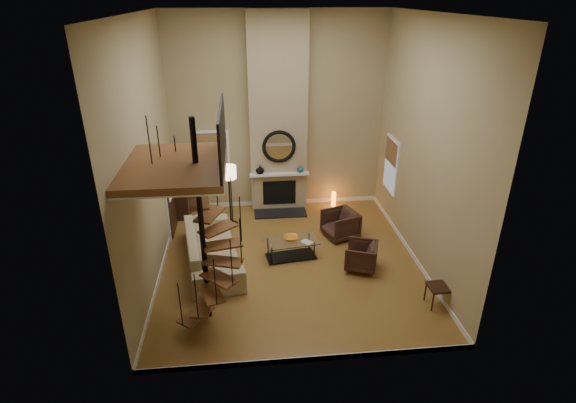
{
  "coord_description": "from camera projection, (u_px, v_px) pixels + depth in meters",
  "views": [
    {
      "loc": [
        -0.98,
        -9.1,
        5.85
      ],
      "look_at": [
        0.0,
        0.4,
        1.4
      ],
      "focal_mm": 28.05,
      "sensor_mm": 36.0,
      "label": 1
    }
  ],
  "objects": [
    {
      "name": "vase_right",
      "position": [
        300.0,
        169.0,
        12.82
      ],
      "size": [
        0.2,
        0.2,
        0.21
      ],
      "primitive_type": "imported",
      "color": "#195557",
      "rests_on": "mantel"
    },
    {
      "name": "coffee_table",
      "position": [
        291.0,
        247.0,
        10.83
      ],
      "size": [
        1.37,
        0.82,
        0.47
      ],
      "color": "silver",
      "rests_on": "ground"
    },
    {
      "name": "loft",
      "position": [
        181.0,
        163.0,
        7.59
      ],
      "size": [
        1.7,
        2.2,
        1.09
      ],
      "color": "brown",
      "rests_on": "left_wall"
    },
    {
      "name": "baseboard_left",
      "position": [
        162.0,
        266.0,
        10.46
      ],
      "size": [
        0.02,
        6.5,
        0.12
      ],
      "primitive_type": "cube",
      "color": "white",
      "rests_on": "ground"
    },
    {
      "name": "firebox",
      "position": [
        279.0,
        192.0,
        13.11
      ],
      "size": [
        0.95,
        0.02,
        0.72
      ],
      "primitive_type": "cube",
      "color": "black",
      "rests_on": "chimney_breast"
    },
    {
      "name": "ceiling",
      "position": [
        290.0,
        13.0,
        8.44
      ],
      "size": [
        6.0,
        6.5,
        0.01
      ],
      "primitive_type": "cube",
      "color": "silver",
      "rests_on": "back_wall"
    },
    {
      "name": "baseboard_back",
      "position": [
        278.0,
        202.0,
        13.66
      ],
      "size": [
        6.0,
        0.02,
        0.12
      ],
      "primitive_type": "cube",
      "color": "white",
      "rests_on": "ground"
    },
    {
      "name": "spiral_stair",
      "position": [
        204.0,
        237.0,
        8.23
      ],
      "size": [
        1.47,
        1.47,
        4.06
      ],
      "color": "black",
      "rests_on": "ground"
    },
    {
      "name": "window_right",
      "position": [
        391.0,
        164.0,
        12.16
      ],
      "size": [
        0.06,
        1.02,
        1.52
      ],
      "color": "white",
      "rests_on": "right_wall"
    },
    {
      "name": "baseboard_right",
      "position": [
        411.0,
        253.0,
        11.02
      ],
      "size": [
        0.02,
        6.5,
        0.12
      ],
      "primitive_type": "cube",
      "color": "white",
      "rests_on": "ground"
    },
    {
      "name": "side_chair",
      "position": [
        444.0,
        283.0,
        9.06
      ],
      "size": [
        0.45,
        0.43,
        0.94
      ],
      "color": "black",
      "rests_on": "ground"
    },
    {
      "name": "armchair_near",
      "position": [
        343.0,
        224.0,
        11.76
      ],
      "size": [
        1.03,
        1.02,
        0.74
      ],
      "primitive_type": "imported",
      "rotation": [
        0.0,
        0.0,
        -1.23
      ],
      "color": "#3C241B",
      "rests_on": "ground"
    },
    {
      "name": "chimney_breast",
      "position": [
        278.0,
        116.0,
        12.36
      ],
      "size": [
        1.6,
        0.38,
        5.5
      ],
      "primitive_type": "cube",
      "color": "tan",
      "rests_on": "ground"
    },
    {
      "name": "hutch",
      "position": [
        181.0,
        184.0,
        12.64
      ],
      "size": [
        0.4,
        0.85,
        1.9
      ],
      "primitive_type": "cube",
      "color": "black",
      "rests_on": "ground"
    },
    {
      "name": "baseboard_front",
      "position": [
        309.0,
        359.0,
        7.82
      ],
      "size": [
        6.0,
        0.02,
        0.12
      ],
      "primitive_type": "cube",
      "color": "white",
      "rests_on": "ground"
    },
    {
      "name": "window_back",
      "position": [
        212.0,
        156.0,
        12.81
      ],
      "size": [
        1.02,
        0.06,
        1.52
      ],
      "color": "white",
      "rests_on": "back_wall"
    },
    {
      "name": "back_wall",
      "position": [
        278.0,
        115.0,
        12.53
      ],
      "size": [
        6.0,
        0.02,
        5.5
      ],
      "primitive_type": "cube",
      "color": "tan",
      "rests_on": "ground"
    },
    {
      "name": "sofa",
      "position": [
        211.0,
        248.0,
        10.56
      ],
      "size": [
        1.57,
        3.02,
        0.84
      ],
      "primitive_type": "imported",
      "rotation": [
        0.0,
        0.0,
        1.73
      ],
      "color": "tan",
      "rests_on": "ground"
    },
    {
      "name": "front_wall",
      "position": [
        313.0,
        222.0,
        6.67
      ],
      "size": [
        6.0,
        0.02,
        5.5
      ],
      "primitive_type": "cube",
      "color": "tan",
      "rests_on": "ground"
    },
    {
      "name": "accent_lamp",
      "position": [
        334.0,
        199.0,
        13.41
      ],
      "size": [
        0.13,
        0.13,
        0.45
      ],
      "primitive_type": "cylinder",
      "color": "orange",
      "rests_on": "ground"
    },
    {
      "name": "armchair_far",
      "position": [
        364.0,
        256.0,
        10.32
      ],
      "size": [
        0.9,
        0.89,
        0.64
      ],
      "primitive_type": "imported",
      "rotation": [
        0.0,
        0.0,
        -1.93
      ],
      "color": "#3C241B",
      "rests_on": "ground"
    },
    {
      "name": "vase_left",
      "position": [
        260.0,
        169.0,
        12.7
      ],
      "size": [
        0.24,
        0.24,
        0.25
      ],
      "primitive_type": "imported",
      "color": "black",
      "rests_on": "mantel"
    },
    {
      "name": "right_wall",
      "position": [
        425.0,
        148.0,
        9.88
      ],
      "size": [
        0.02,
        6.5,
        5.5
      ],
      "primitive_type": "cube",
      "color": "tan",
      "rests_on": "ground"
    },
    {
      "name": "floor_lamp",
      "position": [
        229.0,
        177.0,
        11.9
      ],
      "size": [
        0.42,
        0.42,
        1.73
      ],
      "color": "black",
      "rests_on": "ground"
    },
    {
      "name": "mirror_disc",
      "position": [
        279.0,
        147.0,
        12.51
      ],
      "size": [
        0.8,
        0.01,
        0.8
      ],
      "primitive_type": "cylinder",
      "rotation": [
        1.57,
        0.0,
        0.0
      ],
      "color": "white",
      "rests_on": "chimney_breast"
    },
    {
      "name": "bowl",
      "position": [
        291.0,
        238.0,
        10.79
      ],
      "size": [
        0.35,
        0.35,
        0.09
      ],
      "primitive_type": "imported",
      "color": "orange",
      "rests_on": "coffee_table"
    },
    {
      "name": "entry_door",
      "position": [
        169.0,
        196.0,
        11.67
      ],
      "size": [
        0.1,
        1.05,
        2.16
      ],
      "color": "white",
      "rests_on": "ground"
    },
    {
      "name": "left_wall",
      "position": [
        146.0,
        157.0,
        9.32
      ],
      "size": [
        0.02,
        6.5,
        5.5
      ],
      "primitive_type": "cube",
      "color": "tan",
      "rests_on": "ground"
    },
    {
      "name": "ground",
      "position": [
        290.0,
        262.0,
        10.77
      ],
      "size": [
        6.0,
        6.5,
        0.01
      ],
      "primitive_type": "cube",
      "color": "#AA7A36",
      "rests_on": "ground"
    },
    {
      "name": "mirror_frame",
      "position": [
        279.0,
        147.0,
        12.5
      ],
      "size": [
        0.94,
        0.1,
        0.94
      ],
      "primitive_type": "torus",
      "rotation": [
        1.57,
        0.0,
        0.0
      ],
      "color": "black",
      "rests_on": "chimney_breast"
    },
    {
      "name": "hearth",
      "position": [
        280.0,
        213.0,
        13.07
      ],
      "size": [
        1.5,
        0.6,
        0.04
      ],
      "primitive_type": "cube",
      "color": "black",
      "rests_on": "ground"
    },
    {
      "name": "book",
      "position": [
        306.0,
        243.0,
        10.65
      ],
      "size": [
        0.32,
        0.33,
        0.03
      ],
      "primitive_type": "imported",
      "rotation": [
        0.0,
        0.0,
        0.67
      ],
      "color": "gray",
      "rests_on": "coffee_table"
    },
    {
      "name": "mantel",
      "position": [
        279.0,
        174.0,
        12.79
      ],
      "size": [
        1.7,
        0.18,
        0.06
      ],
      "primitive_type": "cube",
      "color": "white",
      "rests_on": "chimney_breast"
    }
  ]
}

